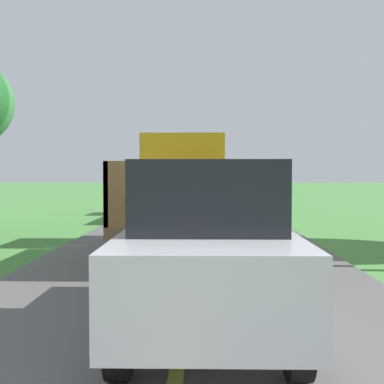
{
  "coord_description": "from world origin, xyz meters",
  "views": [
    {
      "loc": [
        0.22,
        -0.79,
        1.87
      ],
      "look_at": [
        0.0,
        11.41,
        1.4
      ],
      "focal_mm": 44.37,
      "sensor_mm": 36.0,
      "label": 1
    }
  ],
  "objects": [
    {
      "name": "banana_truck_near",
      "position": [
        -0.24,
        10.71,
        1.47
      ],
      "size": [
        2.38,
        5.82,
        2.8
      ],
      "color": "#2D2D30",
      "rests_on": "road_surface"
    },
    {
      "name": "banana_truck_far",
      "position": [
        -0.21,
        20.08,
        1.47
      ],
      "size": [
        2.38,
        5.81,
        2.8
      ],
      "color": "#2D2D30",
      "rests_on": "road_surface"
    },
    {
      "name": "following_car",
      "position": [
        0.28,
        4.49,
        1.07
      ],
      "size": [
        1.74,
        4.1,
        1.92
      ],
      "color": "#B7BABF",
      "rests_on": "road_surface"
    }
  ]
}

